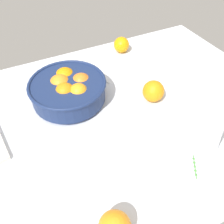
# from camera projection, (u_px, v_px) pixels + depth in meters

# --- Properties ---
(ground_plane) EXTENTS (1.38, 0.93, 0.03)m
(ground_plane) POSITION_uv_depth(u_px,v_px,m) (111.00, 116.00, 0.85)
(ground_plane) COLOR silver
(fruit_bowl) EXTENTS (0.29, 0.29, 0.10)m
(fruit_bowl) POSITION_uv_depth(u_px,v_px,m) (69.00, 89.00, 0.86)
(fruit_bowl) COLOR navy
(fruit_bowl) RESTS_ON ground_plane
(loose_orange_1) EXTENTS (0.08, 0.08, 0.08)m
(loose_orange_1) POSITION_uv_depth(u_px,v_px,m) (121.00, 45.00, 1.11)
(loose_orange_1) COLOR orange
(loose_orange_1) RESTS_ON ground_plane
(loose_orange_2) EXTENTS (0.08, 0.08, 0.08)m
(loose_orange_2) POSITION_uv_depth(u_px,v_px,m) (154.00, 92.00, 0.86)
(loose_orange_2) COLOR orange
(loose_orange_2) RESTS_ON ground_plane
(spoon) EXTENTS (0.04, 0.17, 0.01)m
(spoon) POSITION_uv_depth(u_px,v_px,m) (95.00, 70.00, 1.02)
(spoon) COLOR silver
(spoon) RESTS_ON ground_plane
(herb_sprig_0) EXTENTS (0.05, 0.07, 0.01)m
(herb_sprig_0) POSITION_uv_depth(u_px,v_px,m) (195.00, 166.00, 0.69)
(herb_sprig_0) COLOR #468839
(herb_sprig_0) RESTS_ON ground_plane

